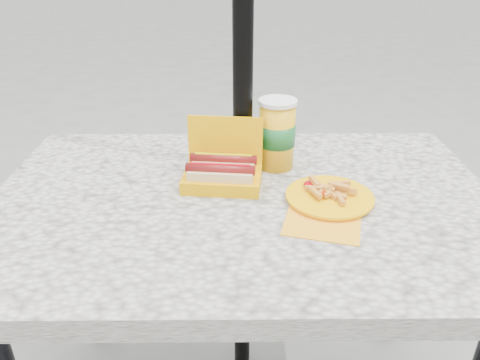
{
  "coord_description": "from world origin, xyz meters",
  "views": [
    {
      "loc": [
        -0.02,
        -0.96,
        1.3
      ],
      "look_at": [
        -0.01,
        -0.01,
        0.8
      ],
      "focal_mm": 35.0,
      "sensor_mm": 36.0,
      "label": 1
    }
  ],
  "objects_px": {
    "fries_plate": "(329,197)",
    "hotdog_box": "(222,172)",
    "umbrella_pole": "(243,32)",
    "soda_cup": "(277,134)"
  },
  "relations": [
    {
      "from": "fries_plate",
      "to": "soda_cup",
      "type": "xyz_separation_m",
      "value": [
        -0.11,
        0.19,
        0.08
      ]
    },
    {
      "from": "hotdog_box",
      "to": "soda_cup",
      "type": "relative_size",
      "value": 1.09
    },
    {
      "from": "umbrella_pole",
      "to": "hotdog_box",
      "type": "xyz_separation_m",
      "value": [
        -0.05,
        -0.1,
        -0.32
      ]
    },
    {
      "from": "umbrella_pole",
      "to": "fries_plate",
      "type": "relative_size",
      "value": 7.63
    },
    {
      "from": "fries_plate",
      "to": "hotdog_box",
      "type": "bearing_deg",
      "value": 160.9
    },
    {
      "from": "hotdog_box",
      "to": "soda_cup",
      "type": "xyz_separation_m",
      "value": [
        0.14,
        0.1,
        0.06
      ]
    },
    {
      "from": "umbrella_pole",
      "to": "soda_cup",
      "type": "relative_size",
      "value": 11.92
    },
    {
      "from": "fries_plate",
      "to": "soda_cup",
      "type": "bearing_deg",
      "value": 119.72
    },
    {
      "from": "fries_plate",
      "to": "soda_cup",
      "type": "distance_m",
      "value": 0.23
    },
    {
      "from": "umbrella_pole",
      "to": "fries_plate",
      "type": "xyz_separation_m",
      "value": [
        0.2,
        -0.18,
        -0.34
      ]
    }
  ]
}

